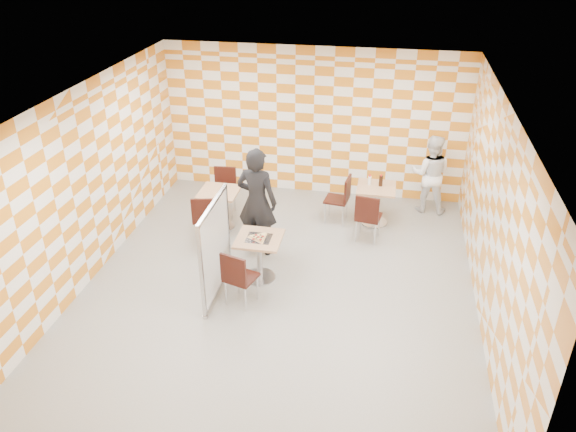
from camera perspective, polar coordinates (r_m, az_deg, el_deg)
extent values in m
plane|color=gray|center=(8.92, -0.87, -7.05)|extent=(7.00, 7.00, 0.00)
plane|color=white|center=(7.59, -1.04, 11.73)|extent=(7.00, 7.00, 0.00)
plane|color=white|center=(11.33, 2.62, 9.46)|extent=(6.00, 0.00, 6.00)
plane|color=white|center=(9.17, -19.67, 3.04)|extent=(0.00, 7.00, 7.00)
plane|color=white|center=(8.15, 20.18, -0.29)|extent=(0.00, 7.00, 7.00)
cube|color=tan|center=(8.71, -2.95, -2.33)|extent=(0.70, 0.70, 0.04)
cylinder|color=#A5A5AA|center=(8.90, -2.90, -4.32)|extent=(0.08, 0.08, 0.70)
cylinder|color=#A5A5AA|center=(9.10, -2.84, -6.20)|extent=(0.50, 0.50, 0.03)
cube|color=tan|center=(10.44, 8.97, 2.84)|extent=(0.70, 0.70, 0.04)
cylinder|color=#A5A5AA|center=(10.60, 8.82, 1.09)|extent=(0.08, 0.08, 0.70)
cylinder|color=#A5A5AA|center=(10.76, 8.68, -0.59)|extent=(0.50, 0.50, 0.03)
cube|color=tan|center=(10.24, -7.02, 2.44)|extent=(0.70, 0.70, 0.04)
cylinder|color=#A5A5AA|center=(10.40, -6.91, 0.66)|extent=(0.08, 0.08, 0.70)
cylinder|color=#A5A5AA|center=(10.57, -6.80, -1.04)|extent=(0.50, 0.50, 0.03)
cube|color=black|center=(8.34, -4.77, -6.23)|extent=(0.53, 0.53, 0.04)
cube|color=black|center=(8.06, -5.60, -5.47)|extent=(0.41, 0.16, 0.45)
cylinder|color=silver|center=(8.52, -3.12, -7.27)|extent=(0.03, 0.03, 0.43)
cylinder|color=silver|center=(8.67, -5.07, -6.64)|extent=(0.03, 0.03, 0.43)
cylinder|color=silver|center=(8.29, -4.33, -8.47)|extent=(0.03, 0.03, 0.43)
cylinder|color=silver|center=(8.44, -6.31, -7.80)|extent=(0.03, 0.03, 0.43)
cube|color=black|center=(10.01, 8.18, -0.08)|extent=(0.48, 0.48, 0.04)
cube|color=black|center=(9.72, 8.03, 0.68)|extent=(0.42, 0.11, 0.45)
cylinder|color=silver|center=(10.24, 9.23, -0.96)|extent=(0.03, 0.03, 0.43)
cylinder|color=silver|center=(10.30, 7.38, -0.65)|extent=(0.03, 0.03, 0.43)
cylinder|color=silver|center=(9.95, 8.83, -1.87)|extent=(0.03, 0.03, 0.43)
cylinder|color=silver|center=(10.01, 6.93, -1.54)|extent=(0.03, 0.03, 0.43)
cube|color=black|center=(10.54, 4.95, 1.67)|extent=(0.47, 0.47, 0.04)
cube|color=black|center=(10.40, 6.08, 2.74)|extent=(0.09, 0.42, 0.45)
cylinder|color=silver|center=(10.83, 4.24, 1.07)|extent=(0.03, 0.03, 0.43)
cylinder|color=silver|center=(10.54, 3.78, 0.26)|extent=(0.03, 0.03, 0.43)
cylinder|color=silver|center=(10.77, 5.99, 0.81)|extent=(0.03, 0.03, 0.43)
cylinder|color=silver|center=(10.47, 5.58, -0.01)|extent=(0.03, 0.03, 0.43)
cube|color=black|center=(9.97, -8.36, -0.20)|extent=(0.51, 0.51, 0.04)
cube|color=black|center=(9.68, -8.56, 0.53)|extent=(0.42, 0.14, 0.45)
cylinder|color=silver|center=(10.22, -7.25, -0.88)|extent=(0.03, 0.03, 0.43)
cylinder|color=silver|center=(10.25, -9.14, -0.92)|extent=(0.03, 0.03, 0.43)
cylinder|color=silver|center=(9.92, -7.37, -1.84)|extent=(0.03, 0.03, 0.43)
cylinder|color=silver|center=(9.96, -9.32, -1.88)|extent=(0.03, 0.03, 0.43)
cube|color=black|center=(10.80, -6.53, 2.26)|extent=(0.45, 0.45, 0.04)
cube|color=black|center=(10.87, -6.38, 3.90)|extent=(0.42, 0.07, 0.45)
cylinder|color=silver|center=(10.79, -7.53, 0.78)|extent=(0.03, 0.03, 0.43)
cylinder|color=silver|center=(10.72, -5.76, 0.69)|extent=(0.03, 0.03, 0.43)
cylinder|color=silver|center=(11.08, -7.14, 1.59)|extent=(0.03, 0.03, 0.43)
cylinder|color=silver|center=(11.02, -5.42, 1.51)|extent=(0.03, 0.03, 0.43)
cube|color=white|center=(8.40, -7.40, -3.24)|extent=(0.02, 1.30, 1.40)
cube|color=#B2B2B7|center=(8.05, -7.71, 1.12)|extent=(0.05, 1.30, 0.05)
cube|color=#B2B2B7|center=(8.80, -7.11, -7.24)|extent=(0.05, 1.30, 0.05)
cube|color=#B2B2B7|center=(7.89, -8.79, -5.67)|extent=(0.05, 0.05, 1.50)
cylinder|color=#B2B2B7|center=(8.35, -8.40, -10.08)|extent=(0.08, 0.08, 0.05)
cube|color=#B2B2B7|center=(8.94, -6.17, -1.10)|extent=(0.05, 0.05, 1.50)
cylinder|color=#B2B2B7|center=(9.34, -5.93, -5.24)|extent=(0.08, 0.08, 0.05)
imported|color=black|center=(9.33, -3.17, 1.44)|extent=(0.75, 0.55, 1.90)
imported|color=white|center=(11.11, 14.26, 4.17)|extent=(0.81, 0.66, 1.55)
cube|color=silver|center=(8.68, -2.99, -2.26)|extent=(0.38, 0.34, 0.01)
cone|color=tan|center=(8.68, -2.99, -2.20)|extent=(0.40, 0.40, 0.02)
cone|color=#F2D88C|center=(8.69, -2.96, -2.04)|extent=(0.33, 0.33, 0.01)
cylinder|color=maroon|center=(8.59, -3.54, -2.35)|extent=(0.04, 0.04, 0.01)
cylinder|color=maroon|center=(8.58, -2.81, -2.39)|extent=(0.04, 0.04, 0.01)
cylinder|color=maroon|center=(8.65, -3.02, -2.12)|extent=(0.04, 0.04, 0.01)
cylinder|color=maroon|center=(8.70, -3.27, -1.93)|extent=(0.04, 0.04, 0.01)
cylinder|color=maroon|center=(8.66, -2.59, -2.06)|extent=(0.04, 0.04, 0.01)
torus|color=black|center=(8.63, -2.72, -2.18)|extent=(0.03, 0.03, 0.01)
torus|color=black|center=(8.62, -3.21, -2.24)|extent=(0.03, 0.03, 0.01)
torus|color=black|center=(8.69, -2.80, -1.93)|extent=(0.03, 0.03, 0.01)
torus|color=black|center=(8.66, -3.47, -2.07)|extent=(0.03, 0.03, 0.01)
cylinder|color=white|center=(10.48, 8.29, 3.59)|extent=(0.06, 0.06, 0.16)
cylinder|color=red|center=(10.44, 8.33, 4.09)|extent=(0.04, 0.04, 0.04)
cylinder|color=black|center=(10.44, 9.41, 3.54)|extent=(0.07, 0.07, 0.20)
cylinder|color=red|center=(10.40, 9.46, 4.11)|extent=(0.03, 0.03, 0.03)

